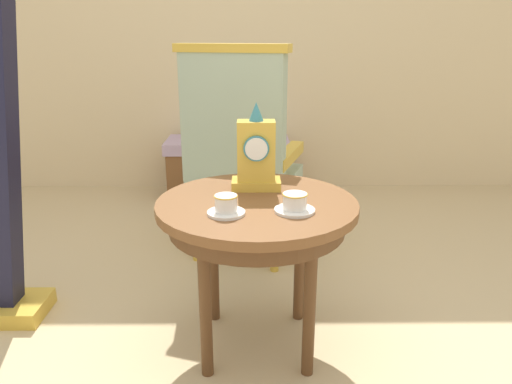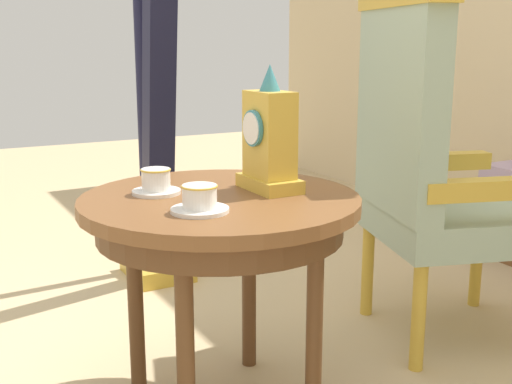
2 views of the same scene
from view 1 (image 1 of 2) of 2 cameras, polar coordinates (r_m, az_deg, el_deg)
name	(u,v)px [view 1 (image 1 of 2)]	position (r m, az deg, el deg)	size (l,w,h in m)	color
ground_plane	(231,358)	(1.95, -2.94, -19.03)	(10.00, 10.00, 0.00)	tan
wall_back	(240,3)	(3.81, -1.87, 21.47)	(6.00, 0.10, 2.80)	beige
side_table	(257,219)	(1.77, 0.11, -3.25)	(0.73, 0.73, 0.61)	brown
teacup_left	(226,206)	(1.61, -3.57, -1.65)	(0.13, 0.13, 0.07)	white
teacup_right	(295,204)	(1.64, 4.61, -1.38)	(0.14, 0.14, 0.07)	white
mantel_clock	(256,155)	(1.85, 0.02, 4.42)	(0.19, 0.11, 0.34)	gold
armchair	(241,153)	(2.52, -1.82, 4.67)	(0.67, 0.67, 1.14)	#9EB299
window_bench	(228,168)	(3.64, -3.32, 2.88)	(0.91, 0.40, 0.44)	#B299B7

